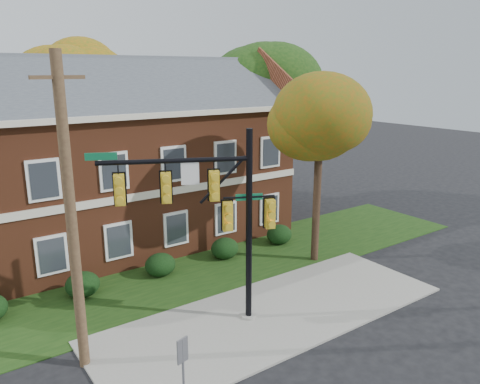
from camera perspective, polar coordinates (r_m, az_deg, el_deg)
ground at (r=17.88m, az=6.30°, el=-15.88°), size 120.00×120.00×0.00m
sidewalk at (r=18.51m, az=4.19°, el=-14.54°), size 14.00×5.00×0.08m
grass_strip at (r=22.19m, az=-4.13°, el=-9.44°), size 30.00×6.00×0.04m
apartment_building at (r=25.15m, az=-15.37°, el=4.79°), size 18.80×8.80×9.74m
hedge_left at (r=20.60m, az=-18.64°, el=-10.64°), size 1.40×1.26×1.05m
hedge_center at (r=21.70m, az=-9.70°, el=-8.74°), size 1.40×1.26×1.05m
hedge_right at (r=23.27m, az=-1.87°, el=-6.88°), size 1.40×1.26×1.05m
hedge_far_right at (r=25.24m, az=4.80°, el=-5.18°), size 1.40×1.26×1.05m
tree_near_right at (r=21.97m, az=10.39°, el=8.16°), size 4.50×4.25×8.58m
tree_right_rear at (r=31.23m, az=3.96°, el=12.87°), size 6.30×5.95×10.62m
tree_far_rear at (r=32.69m, az=-18.47°, el=13.52°), size 6.84×6.46×11.52m
traffic_signal at (r=16.25m, az=-3.32°, el=-1.89°), size 5.89×2.83×7.15m
utility_pole at (r=14.47m, az=-19.88°, el=-3.03°), size 1.50×0.35×9.61m
sign_post at (r=12.94m, az=-6.96°, el=-20.26°), size 0.35×0.14×2.46m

